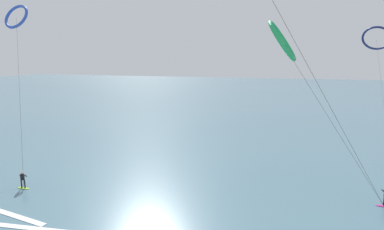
{
  "coord_description": "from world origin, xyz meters",
  "views": [
    {
      "loc": [
        8.83,
        -5.57,
        12.33
      ],
      "look_at": [
        0.0,
        22.88,
        6.84
      ],
      "focal_mm": 27.88,
      "sensor_mm": 36.0,
      "label": 1
    }
  ],
  "objects_px": {
    "surfer_lime": "(23,181)",
    "kite_navy": "(377,38)",
    "kite_emerald": "(282,41)",
    "kite_cobalt": "(16,17)"
  },
  "relations": [
    {
      "from": "kite_navy",
      "to": "kite_emerald",
      "type": "bearing_deg",
      "value": 88.93
    },
    {
      "from": "kite_navy",
      "to": "surfer_lime",
      "type": "bearing_deg",
      "value": 69.85
    },
    {
      "from": "kite_cobalt",
      "to": "kite_navy",
      "type": "xyz_separation_m",
      "value": [
        52.24,
        22.76,
        -2.61
      ]
    },
    {
      "from": "kite_emerald",
      "to": "kite_navy",
      "type": "height_order",
      "value": "kite_navy"
    },
    {
      "from": "surfer_lime",
      "to": "kite_cobalt",
      "type": "bearing_deg",
      "value": 104.09
    },
    {
      "from": "kite_emerald",
      "to": "kite_cobalt",
      "type": "distance_m",
      "value": 38.38
    },
    {
      "from": "surfer_lime",
      "to": "kite_navy",
      "type": "xyz_separation_m",
      "value": [
        38.03,
        37.29,
        15.13
      ]
    },
    {
      "from": "kite_emerald",
      "to": "surfer_lime",
      "type": "bearing_deg",
      "value": 115.8
    },
    {
      "from": "kite_cobalt",
      "to": "kite_navy",
      "type": "height_order",
      "value": "kite_cobalt"
    },
    {
      "from": "surfer_lime",
      "to": "kite_cobalt",
      "type": "relative_size",
      "value": 0.08
    }
  ]
}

